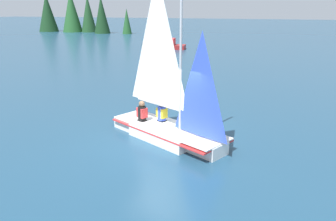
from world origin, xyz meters
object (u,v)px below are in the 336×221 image
(sailor_crew, at_px, (142,115))
(motorboat_distant, at_px, (165,45))
(sailor_helm, at_px, (162,115))
(sailboat_main, at_px, (168,118))

(sailor_crew, height_order, motorboat_distant, sailor_crew)
(sailor_helm, relative_size, sailor_crew, 1.00)
(sailor_helm, xyz_separation_m, motorboat_distant, (-8.48, 23.87, -0.24))
(sailor_helm, bearing_deg, sailor_crew, -137.08)
(sailboat_main, bearing_deg, motorboat_distant, 135.56)
(sailor_helm, distance_m, sailor_crew, 0.72)
(motorboat_distant, bearing_deg, sailor_helm, -79.14)
(motorboat_distant, bearing_deg, sailor_crew, -80.76)
(sailor_helm, distance_m, motorboat_distant, 25.34)
(sailor_crew, bearing_deg, sailboat_main, 9.81)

